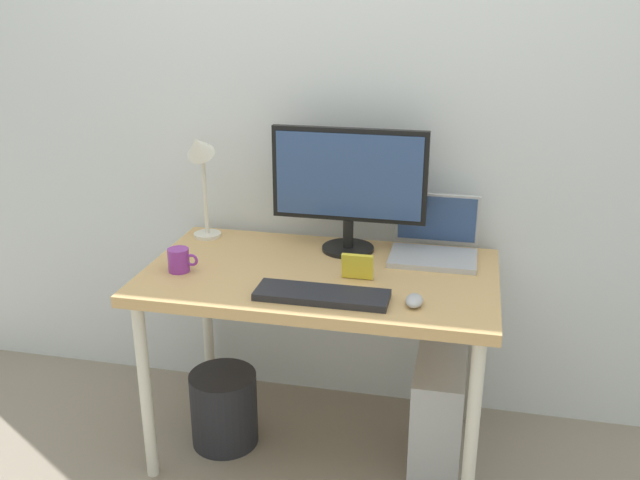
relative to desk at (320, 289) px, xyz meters
name	(u,v)px	position (x,y,z in m)	size (l,w,h in m)	color
ground_plane	(320,445)	(0.00, 0.00, -0.67)	(6.00, 6.00, 0.00)	gray
back_wall	(344,97)	(0.00, 0.42, 0.63)	(4.40, 0.04, 2.60)	silver
desk	(320,289)	(0.00, 0.00, 0.00)	(1.26, 0.72, 0.74)	tan
monitor	(349,182)	(0.06, 0.23, 0.34)	(0.58, 0.20, 0.48)	black
laptop	(435,241)	(0.39, 0.24, 0.13)	(0.32, 0.26, 0.23)	#B2B2B7
desk_lamp	(200,163)	(-0.53, 0.23, 0.38)	(0.11, 0.16, 0.45)	silver
keyboard	(322,295)	(0.06, -0.22, 0.08)	(0.44, 0.14, 0.02)	#232328
mouse	(414,301)	(0.36, -0.21, 0.09)	(0.06, 0.09, 0.03)	#B2B2B7
coffee_mug	(179,260)	(-0.49, -0.11, 0.11)	(0.11, 0.08, 0.09)	purple
photo_frame	(357,266)	(0.14, -0.04, 0.12)	(0.11, 0.02, 0.09)	yellow
computer_tower	(437,414)	(0.45, -0.01, -0.46)	(0.18, 0.36, 0.42)	#B2B2B7
wastebasket	(224,408)	(-0.37, -0.05, -0.52)	(0.26, 0.26, 0.30)	#232328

